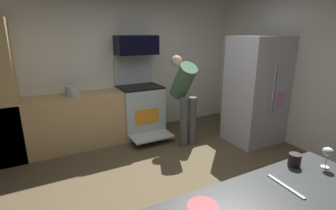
{
  "coord_description": "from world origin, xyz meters",
  "views": [
    {
      "loc": [
        -1.32,
        -2.25,
        1.89
      ],
      "look_at": [
        0.04,
        0.3,
        1.05
      ],
      "focal_mm": 26.55,
      "sensor_mm": 36.0,
      "label": 1
    }
  ],
  "objects": [
    {
      "name": "ground_plane",
      "position": [
        0.0,
        0.0,
        -0.01
      ],
      "size": [
        5.2,
        4.8,
        0.02
      ],
      "primitive_type": "cube",
      "color": "brown"
    },
    {
      "name": "wall_back",
      "position": [
        0.0,
        2.34,
        1.3
      ],
      "size": [
        5.2,
        0.12,
        2.6
      ],
      "primitive_type": "cube",
      "color": "silver",
      "rests_on": "ground"
    },
    {
      "name": "wall_right",
      "position": [
        2.54,
        0.0,
        1.3
      ],
      "size": [
        0.12,
        4.8,
        2.6
      ],
      "primitive_type": "cube",
      "color": "silver",
      "rests_on": "ground"
    },
    {
      "name": "lower_cabinet_run",
      "position": [
        -0.9,
        1.98,
        0.45
      ],
      "size": [
        2.4,
        0.6,
        0.9
      ],
      "primitive_type": "cube",
      "color": "tan",
      "rests_on": "ground"
    },
    {
      "name": "oven_range",
      "position": [
        0.33,
        1.97,
        0.51
      ],
      "size": [
        0.76,
        1.02,
        1.51
      ],
      "color": "#B1BFC0",
      "rests_on": "ground"
    },
    {
      "name": "microwave",
      "position": [
        0.33,
        2.06,
        1.68
      ],
      "size": [
        0.74,
        0.38,
        0.34
      ],
      "primitive_type": "cube",
      "color": "black",
      "rests_on": "oven_range"
    },
    {
      "name": "refrigerator",
      "position": [
        2.03,
        0.76,
        0.92
      ],
      "size": [
        0.9,
        0.75,
        1.84
      ],
      "color": "#BBB9C7",
      "rests_on": "ground"
    },
    {
      "name": "person_cook",
      "position": [
        0.88,
        1.28,
        0.9
      ],
      "size": [
        0.31,
        0.64,
        1.52
      ],
      "color": "#4D4D4D",
      "rests_on": "ground"
    },
    {
      "name": "mixing_bowl_prep",
      "position": [
        -0.59,
        -1.29,
        0.92
      ],
      "size": [
        0.18,
        0.18,
        0.05
      ],
      "primitive_type": "cone",
      "rotation": [
        3.14,
        0.0,
        0.0
      ],
      "color": "red",
      "rests_on": "counter_island"
    },
    {
      "name": "wine_glass_near",
      "position": [
        0.54,
        -1.32,
        1.03
      ],
      "size": [
        0.08,
        0.08,
        0.17
      ],
      "color": "silver",
      "rests_on": "counter_island"
    },
    {
      "name": "mug_coffee",
      "position": [
        0.35,
        -1.19,
        0.95
      ],
      "size": [
        0.09,
        0.09,
        0.1
      ],
      "primitive_type": "cylinder",
      "color": "black",
      "rests_on": "counter_island"
    },
    {
      "name": "knife_chef",
      "position": [
        0.05,
        -1.35,
        0.9
      ],
      "size": [
        0.05,
        0.3,
        0.01
      ],
      "primitive_type": "cube",
      "rotation": [
        0.0,
        0.0,
        1.5
      ],
      "color": "#B7BABF",
      "rests_on": "counter_island"
    },
    {
      "name": "stock_pot",
      "position": [
        -0.83,
        1.98,
        0.99
      ],
      "size": [
        0.23,
        0.23,
        0.17
      ],
      "primitive_type": "cylinder",
      "color": "#B7B9BF",
      "rests_on": "lower_cabinet_run"
    }
  ]
}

